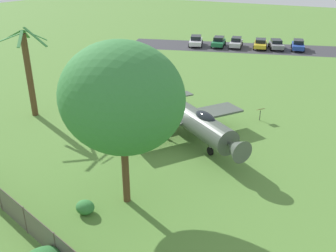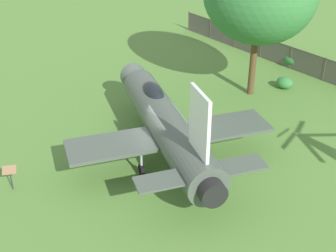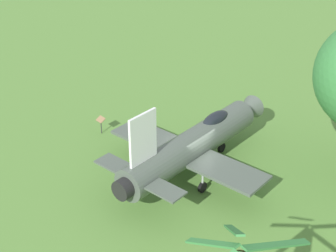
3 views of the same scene
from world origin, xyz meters
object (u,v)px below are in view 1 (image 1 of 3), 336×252
palm_tree (29,73)px  parked_car_silver (236,42)px  parked_car_white (196,41)px  shrub_near_fence (85,207)px  parked_car_green (219,42)px  parked_car_gray (276,44)px  parked_car_yellow (260,44)px  parked_car_blue (298,45)px  info_plaque (260,111)px  display_jet (191,118)px  shade_tree (122,98)px

palm_tree → parked_car_silver: palm_tree is taller
parked_car_white → shrub_near_fence: bearing=-4.6°
parked_car_green → parked_car_gray: bearing=92.9°
parked_car_gray → parked_car_yellow: same height
palm_tree → parked_car_green: 35.32m
parked_car_silver → parked_car_blue: bearing=93.8°
info_plaque → parked_car_white: (17.92, -25.43, -0.06)m
info_plaque → parked_car_silver: 29.77m
info_plaque → parked_car_green: 30.19m
display_jet → parked_car_white: 34.91m
display_jet → parked_car_blue: display_jet is taller
palm_tree → parked_car_gray: 39.69m
shade_tree → parked_car_green: (11.09, -41.71, -5.45)m
palm_tree → parked_car_silver: bearing=-99.7°
shade_tree → parked_car_white: size_ratio=1.86×
shade_tree → info_plaque: 16.46m
parked_car_silver → parked_car_white: size_ratio=0.93×
parked_car_green → shrub_near_fence: bearing=-1.9°
shade_tree → parked_car_blue: 45.70m
parked_car_blue → info_plaque: bearing=-7.7°
info_plaque → palm_tree: bearing=25.4°
parked_car_silver → parked_car_green: size_ratio=0.98×
display_jet → parked_car_blue: 36.57m
parked_car_yellow → parked_car_silver: 3.78m
parked_car_yellow → parked_car_silver: parked_car_silver is taller
display_jet → shrub_near_fence: bearing=-62.7°
shrub_near_fence → parked_car_green: (9.77, -43.75, 0.40)m
palm_tree → parked_car_green: (-3.47, -35.01, -3.09)m
palm_tree → parked_car_yellow: (-9.72, -36.97, -3.14)m
shrub_near_fence → parked_car_silver: size_ratio=0.23×
shade_tree → parked_car_silver: size_ratio=2.00×
display_jet → parked_car_white: size_ratio=2.29×
parked_car_blue → parked_car_gray: (3.10, 0.98, -0.04)m
shade_tree → parked_car_silver: 43.71m
shade_tree → palm_tree: bearing=-24.7°
shade_tree → shrub_near_fence: 6.34m
parked_car_yellow → parked_car_white: parked_car_white is taller
parked_car_silver → info_plaque: bearing=9.6°
display_jet → parked_car_gray: (2.31, -35.56, -1.10)m
shade_tree → info_plaque: size_ratio=8.01×
shrub_near_fence → parked_car_yellow: bearing=-85.6°
shrub_near_fence → parked_car_yellow: size_ratio=0.22×
shrub_near_fence → parked_car_blue: size_ratio=0.22×
shade_tree → parked_car_green: bearing=-75.1°
parked_car_gray → parked_car_yellow: 2.43m
parked_car_gray → parked_car_silver: (5.92, 1.85, 0.05)m
shrub_near_fence → parked_car_green: parked_car_green is taller
shrub_near_fence → parked_car_white: size_ratio=0.22×
shade_tree → display_jet: bearing=-88.6°
parked_car_green → display_jet: bearing=3.9°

